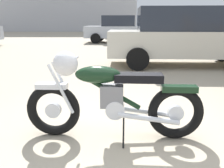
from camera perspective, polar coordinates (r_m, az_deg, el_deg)
ground_plane at (r=2.87m, az=3.87°, el=-13.08°), size 80.00×80.00×0.00m
vintage_motorcycle at (r=2.72m, az=-0.77°, el=-3.39°), size 2.08×0.73×1.07m
red_hatchback_near at (r=15.39m, az=1.64°, el=13.05°), size 4.41×2.39×1.67m
white_estate_far at (r=7.72m, az=18.19°, el=11.20°), size 4.85×2.32×1.74m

